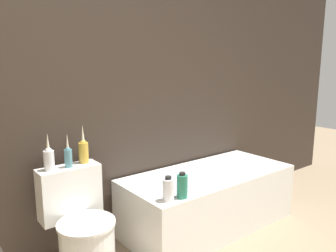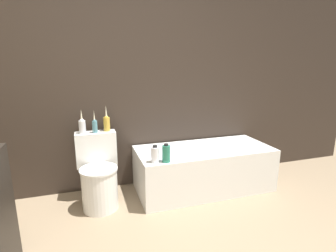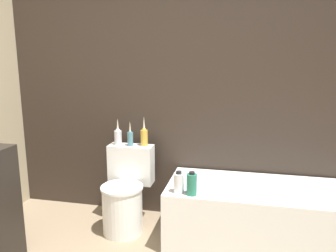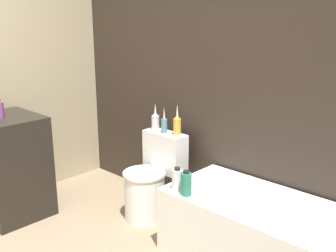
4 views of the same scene
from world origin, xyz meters
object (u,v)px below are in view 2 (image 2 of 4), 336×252
(vase_gold, at_px, (82,125))
(shampoo_bottle_short, at_px, (166,154))
(vase_silver, at_px, (95,125))
(vase_bronze, at_px, (107,122))
(toilet, at_px, (99,175))
(bathtub, at_px, (203,168))
(shampoo_bottle_tall, at_px, (155,155))

(vase_gold, relative_size, shampoo_bottle_short, 1.34)
(vase_silver, height_order, vase_bronze, vase_bronze)
(vase_gold, xyz_separation_m, shampoo_bottle_short, (0.75, -0.44, -0.23))
(toilet, height_order, vase_gold, vase_gold)
(bathtub, height_order, shampoo_bottle_tall, shampoo_bottle_tall)
(toilet, xyz_separation_m, vase_bronze, (0.12, 0.19, 0.49))
(bathtub, relative_size, vase_gold, 6.17)
(shampoo_bottle_tall, height_order, shampoo_bottle_short, shampoo_bottle_short)
(vase_bronze, distance_m, shampoo_bottle_short, 0.72)
(bathtub, relative_size, vase_silver, 6.57)
(shampoo_bottle_tall, bearing_deg, vase_silver, 142.14)
(shampoo_bottle_tall, distance_m, shampoo_bottle_short, 0.11)
(bathtub, distance_m, shampoo_bottle_short, 0.68)
(vase_gold, relative_size, vase_bronze, 0.91)
(shampoo_bottle_short, bearing_deg, vase_silver, 145.61)
(vase_gold, height_order, shampoo_bottle_tall, vase_gold)
(toilet, distance_m, vase_gold, 0.53)
(bathtub, bearing_deg, vase_gold, 172.35)
(vase_gold, height_order, vase_silver, vase_gold)
(toilet, bearing_deg, shampoo_bottle_tall, -24.88)
(vase_silver, xyz_separation_m, shampoo_bottle_short, (0.62, -0.43, -0.23))
(bathtub, xyz_separation_m, vase_silver, (-1.15, 0.16, 0.55))
(bathtub, relative_size, shampoo_bottle_tall, 8.84)
(toilet, relative_size, vase_gold, 2.94)
(vase_gold, bearing_deg, bathtub, -7.65)
(bathtub, distance_m, toilet, 1.16)
(vase_gold, bearing_deg, toilet, -55.56)
(vase_silver, distance_m, shampoo_bottle_tall, 0.70)
(bathtub, bearing_deg, shampoo_bottle_tall, -158.63)
(vase_silver, height_order, shampoo_bottle_tall, vase_silver)
(bathtub, relative_size, shampoo_bottle_short, 8.26)
(vase_silver, bearing_deg, vase_bronze, 14.57)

